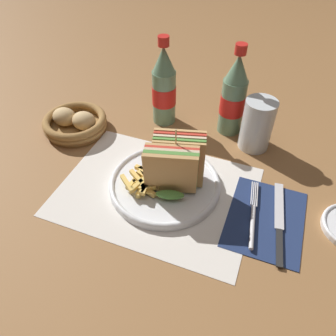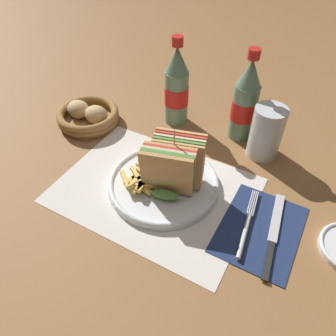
% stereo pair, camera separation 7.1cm
% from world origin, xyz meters
% --- Properties ---
extents(ground_plane, '(4.00, 4.00, 0.00)m').
position_xyz_m(ground_plane, '(0.00, 0.00, 0.00)').
color(ground_plane, olive).
extents(placemat, '(0.42, 0.31, 0.00)m').
position_xyz_m(placemat, '(0.00, 0.01, 0.00)').
color(placemat, silver).
rests_on(placemat, ground_plane).
extents(plate_main, '(0.24, 0.24, 0.02)m').
position_xyz_m(plate_main, '(0.01, 0.03, 0.01)').
color(plate_main, white).
rests_on(plate_main, ground_plane).
extents(club_sandwich, '(0.12, 0.13, 0.14)m').
position_xyz_m(club_sandwich, '(0.03, 0.04, 0.07)').
color(club_sandwich, tan).
rests_on(club_sandwich, plate_main).
extents(fries_pile, '(0.09, 0.08, 0.02)m').
position_xyz_m(fries_pile, '(-0.02, 0.00, 0.03)').
color(fries_pile, '#E0B756').
rests_on(fries_pile, plate_main).
extents(ketchup_blob, '(0.04, 0.03, 0.01)m').
position_xyz_m(ketchup_blob, '(-0.03, 0.05, 0.03)').
color(ketchup_blob, maroon).
rests_on(ketchup_blob, plate_main).
extents(napkin, '(0.15, 0.20, 0.00)m').
position_xyz_m(napkin, '(0.24, 0.02, 0.00)').
color(napkin, navy).
rests_on(napkin, ground_plane).
extents(fork, '(0.04, 0.18, 0.01)m').
position_xyz_m(fork, '(0.21, 0.00, 0.01)').
color(fork, silver).
rests_on(fork, napkin).
extents(knife, '(0.04, 0.21, 0.00)m').
position_xyz_m(knife, '(0.26, 0.02, 0.01)').
color(knife, black).
rests_on(knife, napkin).
extents(coke_bottle_near, '(0.06, 0.06, 0.23)m').
position_xyz_m(coke_bottle_near, '(-0.08, 0.27, 0.10)').
color(coke_bottle_near, slate).
rests_on(coke_bottle_near, ground_plane).
extents(coke_bottle_far, '(0.06, 0.06, 0.23)m').
position_xyz_m(coke_bottle_far, '(0.09, 0.29, 0.10)').
color(coke_bottle_far, slate).
rests_on(coke_bottle_far, ground_plane).
extents(glass_near, '(0.08, 0.08, 0.13)m').
position_xyz_m(glass_near, '(0.17, 0.24, 0.06)').
color(glass_near, silver).
rests_on(glass_near, ground_plane).
extents(bread_basket, '(0.17, 0.17, 0.06)m').
position_xyz_m(bread_basket, '(-0.29, 0.14, 0.02)').
color(bread_basket, olive).
rests_on(bread_basket, ground_plane).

